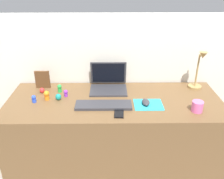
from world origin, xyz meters
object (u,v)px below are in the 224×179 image
object	(u,v)px
toy_figurine_orange	(47,95)
toy_figurine_blue	(34,99)
laptop	(108,82)
picture_frame	(43,80)
desk_lamp	(198,71)
toy_figurine_teal	(58,97)
coffee_mug	(197,106)
mouse	(146,102)
toy_figurine_red	(42,90)
cell_phone	(119,113)
toy_figurine_purple	(66,93)
keyboard	(104,105)
toy_figurine_green	(60,88)

from	to	relation	value
toy_figurine_orange	toy_figurine_blue	world-z (taller)	toy_figurine_orange
laptop	toy_figurine_blue	size ratio (longest dim) A/B	5.24
picture_frame	desk_lamp	bearing A→B (deg)	-1.80
picture_frame	toy_figurine_blue	size ratio (longest dim) A/B	2.62
desk_lamp	toy_figurine_teal	bearing A→B (deg)	-171.03
coffee_mug	toy_figurine_teal	distance (m)	1.02
mouse	toy_figurine_red	size ratio (longest dim) A/B	2.23
cell_phone	toy_figurine_blue	size ratio (longest dim) A/B	2.24
toy_figurine_purple	toy_figurine_blue	size ratio (longest dim) A/B	0.97
laptop	coffee_mug	distance (m)	0.73
desk_lamp	picture_frame	size ratio (longest dim) A/B	2.25
toy_figurine_orange	toy_figurine_red	size ratio (longest dim) A/B	1.69
toy_figurine_orange	toy_figurine_purple	xyz separation A→B (m)	(0.14, 0.05, -0.01)
toy_figurine_orange	toy_figurine_blue	distance (m)	0.10
keyboard	toy_figurine_red	size ratio (longest dim) A/B	9.51
coffee_mug	toy_figurine_red	distance (m)	1.20
toy_figurine_green	toy_figurine_blue	xyz separation A→B (m)	(-0.16, -0.17, -0.01)
cell_phone	mouse	bearing A→B (deg)	34.26
keyboard	toy_figurine_red	world-z (taller)	toy_figurine_red
picture_frame	toy_figurine_teal	world-z (taller)	picture_frame
cell_phone	laptop	bearing A→B (deg)	103.88
mouse	toy_figurine_green	distance (m)	0.71
toy_figurine_green	toy_figurine_orange	xyz separation A→B (m)	(-0.08, -0.13, 0.00)
cell_phone	coffee_mug	distance (m)	0.55
mouse	picture_frame	distance (m)	0.88
toy_figurine_orange	laptop	bearing A→B (deg)	22.28
toy_figurine_green	toy_figurine_orange	world-z (taller)	toy_figurine_orange
laptop	toy_figurine_teal	size ratio (longest dim) A/B	6.03
cell_phone	toy_figurine_teal	distance (m)	0.50
laptop	cell_phone	bearing A→B (deg)	-79.53
cell_phone	toy_figurine_orange	bearing A→B (deg)	162.54
laptop	toy_figurine_blue	world-z (taller)	laptop
picture_frame	toy_figurine_teal	bearing A→B (deg)	-52.36
toy_figurine_purple	toy_figurine_orange	bearing A→B (deg)	-159.01
mouse	laptop	bearing A→B (deg)	134.52
cell_phone	desk_lamp	distance (m)	0.77
picture_frame	toy_figurine_blue	xyz separation A→B (m)	(-0.01, -0.25, -0.05)
mouse	toy_figurine_blue	bearing A→B (deg)	176.69
keyboard	toy_figurine_green	distance (m)	0.43
keyboard	toy_figurine_teal	size ratio (longest dim) A/B	8.24
desk_lamp	toy_figurine_orange	bearing A→B (deg)	-171.90
picture_frame	coffee_mug	xyz separation A→B (m)	(1.17, -0.40, -0.04)
picture_frame	toy_figurine_orange	distance (m)	0.23
toy_figurine_purple	picture_frame	bearing A→B (deg)	143.46
laptop	toy_figurine_blue	xyz separation A→B (m)	(-0.56, -0.23, -0.03)
keyboard	picture_frame	size ratio (longest dim) A/B	2.73
coffee_mug	toy_figurine_orange	xyz separation A→B (m)	(-1.09, 0.19, 0.00)
toy_figurine_green	toy_figurine_teal	distance (m)	0.14
cell_phone	picture_frame	xyz separation A→B (m)	(-0.62, 0.42, 0.07)
laptop	toy_figurine_purple	size ratio (longest dim) A/B	5.42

